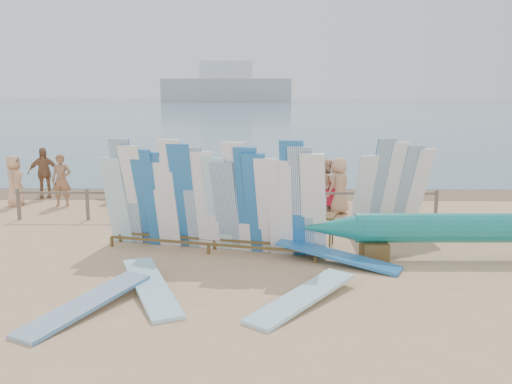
{
  "coord_description": "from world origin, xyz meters",
  "views": [
    {
      "loc": [
        1.08,
        -12.17,
        3.65
      ],
      "look_at": [
        0.87,
        1.89,
        1.04
      ],
      "focal_mm": 38.0,
      "sensor_mm": 36.0,
      "label": 1
    }
  ],
  "objects_px": {
    "main_surfboard_rack": "(211,201)",
    "flat_board_d": "(337,264)",
    "flat_board_e": "(87,311)",
    "beachgoer_2": "(185,187)",
    "beach_chair_right": "(248,205)",
    "stroller": "(326,199)",
    "beachgoer_10": "(394,181)",
    "flat_board_b": "(302,303)",
    "beachgoer_11": "(119,173)",
    "vendor_table": "(316,229)",
    "flat_board_a": "(151,294)",
    "beach_chair_left": "(265,204)",
    "beachgoer_6": "(339,186)",
    "beachgoer_8": "(327,185)",
    "outrigger_canoe": "(465,230)",
    "side_surfboard_rack": "(392,190)",
    "beachgoer_9": "(394,170)",
    "beachgoer_extra_1": "(44,173)",
    "beachgoer_1": "(61,180)"
  },
  "relations": [
    {
      "from": "side_surfboard_rack",
      "to": "beachgoer_11",
      "type": "height_order",
      "value": "side_surfboard_rack"
    },
    {
      "from": "flat_board_e",
      "to": "beachgoer_2",
      "type": "xyz_separation_m",
      "value": [
        0.66,
        7.19,
        0.88
      ]
    },
    {
      "from": "outrigger_canoe",
      "to": "flat_board_b",
      "type": "xyz_separation_m",
      "value": [
        -3.75,
        -2.63,
        -0.66
      ]
    },
    {
      "from": "side_surfboard_rack",
      "to": "beachgoer_6",
      "type": "relative_size",
      "value": 1.47
    },
    {
      "from": "beachgoer_extra_1",
      "to": "vendor_table",
      "type": "bearing_deg",
      "value": -50.46
    },
    {
      "from": "main_surfboard_rack",
      "to": "flat_board_b",
      "type": "relative_size",
      "value": 1.96
    },
    {
      "from": "beach_chair_right",
      "to": "stroller",
      "type": "height_order",
      "value": "stroller"
    },
    {
      "from": "vendor_table",
      "to": "flat_board_b",
      "type": "bearing_deg",
      "value": -83.65
    },
    {
      "from": "beachgoer_10",
      "to": "main_surfboard_rack",
      "type": "bearing_deg",
      "value": 120.4
    },
    {
      "from": "side_surfboard_rack",
      "to": "beachgoer_9",
      "type": "distance_m",
      "value": 5.3
    },
    {
      "from": "beachgoer_6",
      "to": "main_surfboard_rack",
      "type": "bearing_deg",
      "value": 6.03
    },
    {
      "from": "beachgoer_9",
      "to": "flat_board_a",
      "type": "bearing_deg",
      "value": -43.65
    },
    {
      "from": "vendor_table",
      "to": "beachgoer_9",
      "type": "bearing_deg",
      "value": 77.23
    },
    {
      "from": "vendor_table",
      "to": "beachgoer_2",
      "type": "height_order",
      "value": "beachgoer_2"
    },
    {
      "from": "flat_board_b",
      "to": "beachgoer_10",
      "type": "height_order",
      "value": "beachgoer_10"
    },
    {
      "from": "flat_board_e",
      "to": "beachgoer_2",
      "type": "height_order",
      "value": "beachgoer_2"
    },
    {
      "from": "side_surfboard_rack",
      "to": "stroller",
      "type": "relative_size",
      "value": 2.59
    },
    {
      "from": "side_surfboard_rack",
      "to": "beachgoer_11",
      "type": "bearing_deg",
      "value": 127.76
    },
    {
      "from": "beach_chair_left",
      "to": "stroller",
      "type": "xyz_separation_m",
      "value": [
        1.9,
        0.16,
        0.12
      ]
    },
    {
      "from": "outrigger_canoe",
      "to": "beach_chair_right",
      "type": "height_order",
      "value": "outrigger_canoe"
    },
    {
      "from": "vendor_table",
      "to": "flat_board_d",
      "type": "distance_m",
      "value": 1.59
    },
    {
      "from": "outrigger_canoe",
      "to": "vendor_table",
      "type": "bearing_deg",
      "value": 160.85
    },
    {
      "from": "main_surfboard_rack",
      "to": "flat_board_a",
      "type": "bearing_deg",
      "value": -93.99
    },
    {
      "from": "side_surfboard_rack",
      "to": "flat_board_e",
      "type": "xyz_separation_m",
      "value": [
        -6.3,
        -5.19,
        -1.14
      ]
    },
    {
      "from": "outrigger_canoe",
      "to": "vendor_table",
      "type": "xyz_separation_m",
      "value": [
        -3.18,
        1.06,
        -0.26
      ]
    },
    {
      "from": "beach_chair_right",
      "to": "beachgoer_6",
      "type": "bearing_deg",
      "value": -19.56
    },
    {
      "from": "outrigger_canoe",
      "to": "beachgoer_1",
      "type": "height_order",
      "value": "beachgoer_1"
    },
    {
      "from": "beachgoer_2",
      "to": "beachgoer_10",
      "type": "relative_size",
      "value": 1.07
    },
    {
      "from": "beachgoer_extra_1",
      "to": "stroller",
      "type": "bearing_deg",
      "value": -29.76
    },
    {
      "from": "flat_board_a",
      "to": "beachgoer_6",
      "type": "height_order",
      "value": "beachgoer_6"
    },
    {
      "from": "beach_chair_right",
      "to": "beachgoer_11",
      "type": "bearing_deg",
      "value": 128.39
    },
    {
      "from": "flat_board_e",
      "to": "beachgoer_10",
      "type": "relative_size",
      "value": 1.65
    },
    {
      "from": "beachgoer_11",
      "to": "beachgoer_1",
      "type": "height_order",
      "value": "beachgoer_11"
    },
    {
      "from": "stroller",
      "to": "outrigger_canoe",
      "type": "bearing_deg",
      "value": -68.46
    },
    {
      "from": "beachgoer_8",
      "to": "outrigger_canoe",
      "type": "bearing_deg",
      "value": -177.17
    },
    {
      "from": "flat_board_a",
      "to": "beach_chair_left",
      "type": "bearing_deg",
      "value": 49.23
    },
    {
      "from": "beachgoer_9",
      "to": "beachgoer_8",
      "type": "xyz_separation_m",
      "value": [
        -2.63,
        -2.48,
        -0.12
      ]
    },
    {
      "from": "beachgoer_10",
      "to": "flat_board_d",
      "type": "bearing_deg",
      "value": 143.34
    },
    {
      "from": "side_surfboard_rack",
      "to": "outrigger_canoe",
      "type": "height_order",
      "value": "side_surfboard_rack"
    },
    {
      "from": "beachgoer_9",
      "to": "flat_board_b",
      "type": "bearing_deg",
      "value": -30.18
    },
    {
      "from": "flat_board_e",
      "to": "flat_board_a",
      "type": "xyz_separation_m",
      "value": [
        0.93,
        0.8,
        0.0
      ]
    },
    {
      "from": "beachgoer_1",
      "to": "beachgoer_8",
      "type": "xyz_separation_m",
      "value": [
        8.44,
        -0.62,
        -0.03
      ]
    },
    {
      "from": "beachgoer_extra_1",
      "to": "flat_board_b",
      "type": "bearing_deg",
      "value": -66.1
    },
    {
      "from": "outrigger_canoe",
      "to": "beachgoer_10",
      "type": "height_order",
      "value": "beachgoer_10"
    },
    {
      "from": "beach_chair_right",
      "to": "beachgoer_6",
      "type": "height_order",
      "value": "beachgoer_6"
    },
    {
      "from": "flat_board_a",
      "to": "beachgoer_1",
      "type": "distance_m",
      "value": 8.91
    },
    {
      "from": "flat_board_b",
      "to": "beachgoer_11",
      "type": "distance_m",
      "value": 11.0
    },
    {
      "from": "main_surfboard_rack",
      "to": "flat_board_d",
      "type": "relative_size",
      "value": 1.96
    },
    {
      "from": "beachgoer_2",
      "to": "beachgoer_10",
      "type": "height_order",
      "value": "beachgoer_2"
    },
    {
      "from": "beachgoer_2",
      "to": "beachgoer_6",
      "type": "distance_m",
      "value": 4.62
    }
  ]
}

